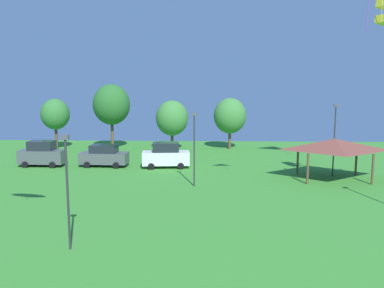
{
  "coord_description": "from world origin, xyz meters",
  "views": [
    {
      "loc": [
        -0.33,
        1.06,
        8.37
      ],
      "look_at": [
        -0.91,
        16.72,
        6.03
      ],
      "focal_mm": 38.0,
      "sensor_mm": 36.0,
      "label": 1
    }
  ],
  "objects_px": {
    "parked_car_second_from_left": "(104,156)",
    "treeline_tree_1": "(111,105)",
    "treeline_tree_0": "(55,114)",
    "park_pavilion": "(334,145)",
    "light_post_1": "(67,185)",
    "treeline_tree_2": "(172,118)",
    "treeline_tree_3": "(230,116)",
    "light_post_2": "(334,136)",
    "light_post_3": "(194,145)",
    "parked_car_third_from_left": "(166,155)",
    "parked_car_leftmost": "(42,154)"
  },
  "relations": [
    {
      "from": "parked_car_second_from_left",
      "to": "treeline_tree_1",
      "type": "xyz_separation_m",
      "value": [
        -1.68,
        10.9,
        4.6
      ]
    },
    {
      "from": "treeline_tree_0",
      "to": "park_pavilion",
      "type": "bearing_deg",
      "value": -26.77
    },
    {
      "from": "light_post_1",
      "to": "treeline_tree_1",
      "type": "relative_size",
      "value": 0.71
    },
    {
      "from": "light_post_1",
      "to": "treeline_tree_2",
      "type": "height_order",
      "value": "treeline_tree_2"
    },
    {
      "from": "light_post_1",
      "to": "treeline_tree_0",
      "type": "distance_m",
      "value": 33.76
    },
    {
      "from": "treeline_tree_2",
      "to": "treeline_tree_3",
      "type": "relative_size",
      "value": 0.96
    },
    {
      "from": "light_post_2",
      "to": "treeline_tree_1",
      "type": "height_order",
      "value": "treeline_tree_1"
    },
    {
      "from": "light_post_2",
      "to": "treeline_tree_2",
      "type": "height_order",
      "value": "light_post_2"
    },
    {
      "from": "parked_car_second_from_left",
      "to": "light_post_3",
      "type": "height_order",
      "value": "light_post_3"
    },
    {
      "from": "parked_car_second_from_left",
      "to": "light_post_1",
      "type": "height_order",
      "value": "light_post_1"
    },
    {
      "from": "light_post_2",
      "to": "parked_car_third_from_left",
      "type": "bearing_deg",
      "value": 168.15
    },
    {
      "from": "parked_car_third_from_left",
      "to": "treeline_tree_2",
      "type": "bearing_deg",
      "value": 86.08
    },
    {
      "from": "treeline_tree_0",
      "to": "treeline_tree_2",
      "type": "xyz_separation_m",
      "value": [
        14.89,
        -0.05,
        -0.43
      ]
    },
    {
      "from": "light_post_1",
      "to": "treeline_tree_2",
      "type": "bearing_deg",
      "value": 85.38
    },
    {
      "from": "parked_car_leftmost",
      "to": "parked_car_second_from_left",
      "type": "distance_m",
      "value": 6.34
    },
    {
      "from": "park_pavilion",
      "to": "treeline_tree_2",
      "type": "height_order",
      "value": "treeline_tree_2"
    },
    {
      "from": "light_post_3",
      "to": "treeline_tree_2",
      "type": "height_order",
      "value": "treeline_tree_2"
    },
    {
      "from": "treeline_tree_3",
      "to": "light_post_1",
      "type": "bearing_deg",
      "value": -106.88
    },
    {
      "from": "parked_car_second_from_left",
      "to": "light_post_1",
      "type": "distance_m",
      "value": 21.16
    },
    {
      "from": "treeline_tree_1",
      "to": "treeline_tree_3",
      "type": "xyz_separation_m",
      "value": [
        15.03,
        0.84,
        -1.44
      ]
    },
    {
      "from": "light_post_2",
      "to": "parked_car_leftmost",
      "type": "bearing_deg",
      "value": 172.87
    },
    {
      "from": "light_post_3",
      "to": "parked_car_third_from_left",
      "type": "bearing_deg",
      "value": 112.74
    },
    {
      "from": "parked_car_leftmost",
      "to": "light_post_1",
      "type": "bearing_deg",
      "value": -63.16
    },
    {
      "from": "parked_car_second_from_left",
      "to": "treeline_tree_3",
      "type": "relative_size",
      "value": 0.74
    },
    {
      "from": "parked_car_leftmost",
      "to": "light_post_3",
      "type": "relative_size",
      "value": 0.76
    },
    {
      "from": "parked_car_leftmost",
      "to": "park_pavilion",
      "type": "distance_m",
      "value": 28.33
    },
    {
      "from": "parked_car_leftmost",
      "to": "light_post_3",
      "type": "distance_m",
      "value": 17.61
    },
    {
      "from": "park_pavilion",
      "to": "treeline_tree_0",
      "type": "bearing_deg",
      "value": 153.23
    },
    {
      "from": "parked_car_third_from_left",
      "to": "light_post_1",
      "type": "height_order",
      "value": "light_post_1"
    },
    {
      "from": "parked_car_leftmost",
      "to": "treeline_tree_3",
      "type": "xyz_separation_m",
      "value": [
        19.69,
        11.85,
        3.0
      ]
    },
    {
      "from": "treeline_tree_2",
      "to": "light_post_3",
      "type": "bearing_deg",
      "value": -79.51
    },
    {
      "from": "light_post_3",
      "to": "treeline_tree_2",
      "type": "distance_m",
      "value": 18.61
    },
    {
      "from": "parked_car_second_from_left",
      "to": "light_post_3",
      "type": "xyz_separation_m",
      "value": [
        9.41,
        -7.69,
        2.32
      ]
    },
    {
      "from": "light_post_1",
      "to": "treeline_tree_2",
      "type": "relative_size",
      "value": 0.94
    },
    {
      "from": "parked_car_third_from_left",
      "to": "treeline_tree_3",
      "type": "relative_size",
      "value": 0.74
    },
    {
      "from": "treeline_tree_0",
      "to": "treeline_tree_2",
      "type": "distance_m",
      "value": 14.89
    },
    {
      "from": "treeline_tree_0",
      "to": "parked_car_second_from_left",
      "type": "bearing_deg",
      "value": -50.22
    },
    {
      "from": "parked_car_second_from_left",
      "to": "light_post_2",
      "type": "distance_m",
      "value": 22.32
    },
    {
      "from": "parked_car_leftmost",
      "to": "treeline_tree_3",
      "type": "bearing_deg",
      "value": 32.4
    },
    {
      "from": "light_post_3",
      "to": "treeline_tree_0",
      "type": "xyz_separation_m",
      "value": [
        -18.27,
        18.34,
        1.06
      ]
    },
    {
      "from": "park_pavilion",
      "to": "light_post_2",
      "type": "relative_size",
      "value": 1.06
    },
    {
      "from": "parked_car_third_from_left",
      "to": "light_post_1",
      "type": "relative_size",
      "value": 0.82
    },
    {
      "from": "treeline_tree_0",
      "to": "treeline_tree_3",
      "type": "distance_m",
      "value": 22.25
    },
    {
      "from": "light_post_2",
      "to": "treeline_tree_2",
      "type": "xyz_separation_m",
      "value": [
        -15.85,
        14.24,
        0.36
      ]
    },
    {
      "from": "parked_car_leftmost",
      "to": "treeline_tree_1",
      "type": "relative_size",
      "value": 0.55
    },
    {
      "from": "light_post_1",
      "to": "light_post_2",
      "type": "relative_size",
      "value": 0.9
    },
    {
      "from": "parked_car_third_from_left",
      "to": "light_post_2",
      "type": "distance_m",
      "value": 16.06
    },
    {
      "from": "light_post_1",
      "to": "park_pavilion",
      "type": "bearing_deg",
      "value": 41.61
    },
    {
      "from": "treeline_tree_1",
      "to": "treeline_tree_3",
      "type": "relative_size",
      "value": 1.26
    },
    {
      "from": "park_pavilion",
      "to": "treeline_tree_0",
      "type": "xyz_separation_m",
      "value": [
        -30.43,
        15.35,
        1.4
      ]
    }
  ]
}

